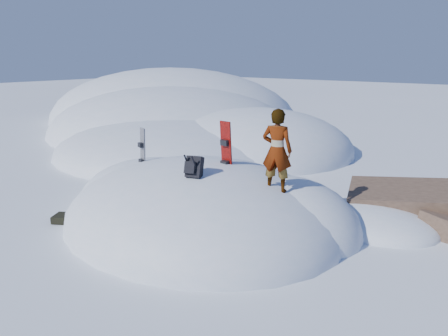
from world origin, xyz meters
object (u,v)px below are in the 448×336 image
Objects in this scene: person at (277,151)px; snowboard_dark at (142,155)px; snowboard_red at (226,155)px; backpack at (194,167)px.

snowboard_dark is at bearing -10.89° from person.
snowboard_red reaches higher than backpack.
snowboard_red is 3.01× the size of backpack.
snowboard_red is 1.18m from backpack.
person is (3.85, 0.25, 0.59)m from snowboard_dark.
person is (1.51, -0.25, 0.36)m from snowboard_red.
snowboard_dark is 3.90m from person.
snowboard_red is 1.15× the size of snowboard_dark.
snowboard_red reaches higher than snowboard_dark.
person is (1.45, 0.92, 0.39)m from backpack.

